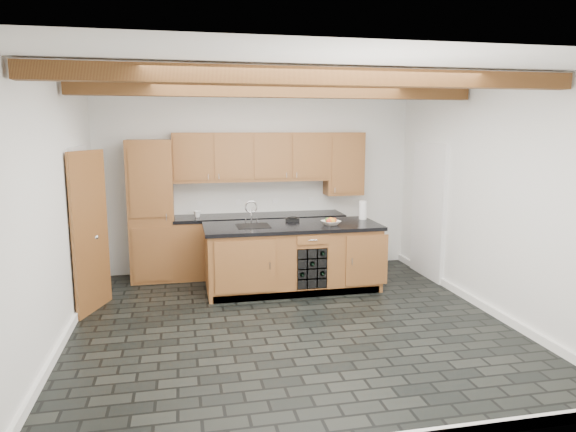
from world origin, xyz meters
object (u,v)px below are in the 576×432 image
island (293,257)px  fruit_bowl (331,223)px  paper_towel (363,210)px  kitchen_scale (293,219)px

island → fruit_bowl: fruit_bowl is taller
island → paper_towel: paper_towel is taller
kitchen_scale → paper_towel: bearing=10.6°
island → fruit_bowl: size_ratio=9.75×
island → paper_towel: 1.28m
kitchen_scale → fruit_bowl: bearing=-27.6°
island → fruit_bowl: (0.52, -0.13, 0.50)m
fruit_bowl → island: bearing=165.9°
fruit_bowl → paper_towel: bearing=30.3°
paper_towel → kitchen_scale: bearing=177.3°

